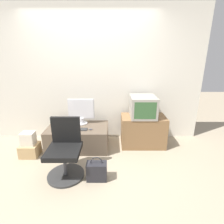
{
  "coord_description": "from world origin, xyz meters",
  "views": [
    {
      "loc": [
        0.41,
        -2.17,
        1.72
      ],
      "look_at": [
        0.4,
        0.98,
        0.67
      ],
      "focal_mm": 28.0,
      "sensor_mm": 36.0,
      "label": 1
    }
  ],
  "objects_px": {
    "main_monitor": "(82,112)",
    "keyboard": "(78,129)",
    "mouse": "(91,129)",
    "cardboard_box_lower": "(31,150)",
    "office_chair": "(65,152)",
    "handbag": "(97,171)",
    "crt_tv": "(143,107)"
  },
  "relations": [
    {
      "from": "main_monitor",
      "to": "handbag",
      "type": "xyz_separation_m",
      "value": [
        0.37,
        -1.09,
        -0.53
      ]
    },
    {
      "from": "crt_tv",
      "to": "keyboard",
      "type": "bearing_deg",
      "value": -169.06
    },
    {
      "from": "cardboard_box_lower",
      "to": "office_chair",
      "type": "bearing_deg",
      "value": -33.04
    },
    {
      "from": "keyboard",
      "to": "cardboard_box_lower",
      "type": "height_order",
      "value": "keyboard"
    },
    {
      "from": "office_chair",
      "to": "main_monitor",
      "type": "bearing_deg",
      "value": 84.47
    },
    {
      "from": "keyboard",
      "to": "crt_tv",
      "type": "xyz_separation_m",
      "value": [
        1.19,
        0.23,
        0.36
      ]
    },
    {
      "from": "keyboard",
      "to": "mouse",
      "type": "distance_m",
      "value": 0.23
    },
    {
      "from": "office_chair",
      "to": "handbag",
      "type": "xyz_separation_m",
      "value": [
        0.46,
        -0.13,
        -0.23
      ]
    },
    {
      "from": "keyboard",
      "to": "cardboard_box_lower",
      "type": "bearing_deg",
      "value": -168.31
    },
    {
      "from": "cardboard_box_lower",
      "to": "handbag",
      "type": "xyz_separation_m",
      "value": [
        1.23,
        -0.62,
        0.03
      ]
    },
    {
      "from": "cardboard_box_lower",
      "to": "handbag",
      "type": "bearing_deg",
      "value": -26.85
    },
    {
      "from": "main_monitor",
      "to": "office_chair",
      "type": "xyz_separation_m",
      "value": [
        -0.09,
        -0.97,
        -0.3
      ]
    },
    {
      "from": "keyboard",
      "to": "cardboard_box_lower",
      "type": "relative_size",
      "value": 1.12
    },
    {
      "from": "main_monitor",
      "to": "crt_tv",
      "type": "relative_size",
      "value": 0.96
    },
    {
      "from": "crt_tv",
      "to": "office_chair",
      "type": "distance_m",
      "value": 1.6
    },
    {
      "from": "main_monitor",
      "to": "keyboard",
      "type": "bearing_deg",
      "value": -95.24
    },
    {
      "from": "mouse",
      "to": "office_chair",
      "type": "distance_m",
      "value": 0.73
    },
    {
      "from": "main_monitor",
      "to": "mouse",
      "type": "distance_m",
      "value": 0.44
    },
    {
      "from": "mouse",
      "to": "crt_tv",
      "type": "height_order",
      "value": "crt_tv"
    },
    {
      "from": "main_monitor",
      "to": "cardboard_box_lower",
      "type": "bearing_deg",
      "value": -151.42
    },
    {
      "from": "mouse",
      "to": "cardboard_box_lower",
      "type": "xyz_separation_m",
      "value": [
        -1.07,
        -0.16,
        -0.33
      ]
    },
    {
      "from": "main_monitor",
      "to": "office_chair",
      "type": "relative_size",
      "value": 0.59
    },
    {
      "from": "mouse",
      "to": "office_chair",
      "type": "relative_size",
      "value": 0.08
    },
    {
      "from": "main_monitor",
      "to": "cardboard_box_lower",
      "type": "relative_size",
      "value": 1.64
    },
    {
      "from": "keyboard",
      "to": "handbag",
      "type": "relative_size",
      "value": 0.93
    },
    {
      "from": "cardboard_box_lower",
      "to": "mouse",
      "type": "bearing_deg",
      "value": 8.67
    },
    {
      "from": "crt_tv",
      "to": "office_chair",
      "type": "relative_size",
      "value": 0.61
    },
    {
      "from": "office_chair",
      "to": "crt_tv",
      "type": "bearing_deg",
      "value": 35.6
    },
    {
      "from": "office_chair",
      "to": "handbag",
      "type": "relative_size",
      "value": 2.33
    },
    {
      "from": "main_monitor",
      "to": "cardboard_box_lower",
      "type": "height_order",
      "value": "main_monitor"
    },
    {
      "from": "cardboard_box_lower",
      "to": "handbag",
      "type": "distance_m",
      "value": 1.38
    },
    {
      "from": "mouse",
      "to": "cardboard_box_lower",
      "type": "bearing_deg",
      "value": -171.33
    }
  ]
}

